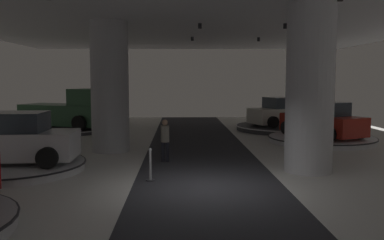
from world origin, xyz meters
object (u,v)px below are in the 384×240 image
Objects in this scene: display_car_mid_left at (13,140)px; display_car_far_right at (322,121)px; pickup_truck_deep_left at (69,112)px; display_car_deep_right at (284,113)px; display_platform_deep_left at (65,129)px; visitor_walking_near at (165,138)px; display_platform_mid_left at (13,166)px; display_platform_deep_right at (284,127)px; display_platform_far_right at (321,139)px; column_right at (310,89)px; column_left at (110,87)px.

display_car_mid_left is 13.95m from display_car_far_right.
pickup_truck_deep_left is 1.25× the size of display_car_deep_right.
display_platform_deep_left is 11.49m from visitor_walking_near.
display_car_far_right is at bearing 25.67° from display_car_mid_left.
display_car_deep_right is at bearing 42.44° from display_platform_mid_left.
display_platform_deep_right reaches higher than display_platform_far_right.
display_platform_deep_right is at bearing 0.26° from pickup_truck_deep_left.
column_right reaches higher than display_car_mid_left.
column_right is 11.57m from display_car_deep_right.
visitor_walking_near is at bearing 15.72° from display_car_mid_left.
column_left reaches higher than display_platform_mid_left.
column_left is (-7.24, 4.18, 0.00)m from column_right.
display_car_deep_right reaches higher than display_platform_deep_right.
display_platform_far_right is 1.14× the size of display_car_far_right.
visitor_walking_near is (2.41, -2.42, -1.84)m from column_left.
display_platform_mid_left is at bearing -85.10° from pickup_truck_deep_left.
pickup_truck_deep_left is (-10.83, 11.22, -1.58)m from column_right.
column_left is at bearing 134.84° from visitor_walking_near.
column_right is 7.14m from display_car_far_right.
display_platform_far_right is at bearing 25.74° from display_platform_mid_left.
column_left is 1.28× the size of display_car_mid_left.
display_car_mid_left is 2.69× the size of visitor_walking_near.
display_car_mid_left is at bearing -154.33° from display_car_far_right.
visitor_walking_near reaches higher than display_platform_deep_left.
display_car_far_right is 8.85m from visitor_walking_near.
display_car_mid_left reaches higher than display_platform_mid_left.
display_platform_far_right is at bearing 25.80° from display_car_mid_left.
display_car_deep_right is (11.95, 10.93, 0.90)m from display_platform_mid_left.
display_platform_mid_left is at bearing -137.60° from display_platform_deep_right.
display_car_mid_left is (1.26, -11.00, 0.91)m from display_platform_deep_left.
pickup_truck_deep_left is 1.25× the size of display_car_far_right.
pickup_truck_deep_left reaches higher than display_car_far_right.
display_platform_mid_left is 5.31m from visitor_walking_near.
column_right is 0.97× the size of display_platform_deep_left.
visitor_walking_near is (-6.91, -9.52, 0.74)m from display_platform_deep_right.
display_platform_mid_left is 0.89m from display_car_mid_left.
display_platform_far_right is 3.26× the size of visitor_walking_near.
display_platform_far_right is (13.53, -4.80, -1.01)m from pickup_truck_deep_left.
display_platform_deep_left is at bearing 179.72° from display_platform_deep_right.
display_platform_mid_left is at bearing -154.26° from display_platform_far_right.
column_right is at bearing -45.54° from display_platform_deep_left.
display_car_mid_left is at bearing -137.53° from display_platform_deep_right.
column_left is 8.56m from display_platform_deep_left.
visitor_walking_near is at bearing -57.62° from pickup_truck_deep_left.
pickup_truck_deep_left is 0.97× the size of display_platform_deep_right.
display_car_far_right is (9.95, 2.21, -1.71)m from column_left.
display_platform_far_right is at bearing 116.41° from display_car_far_right.
display_car_far_right is at bearing 67.03° from column_right.
display_platform_far_right is at bearing -82.76° from display_platform_deep_right.
display_platform_deep_right is at bearing 97.36° from display_car_far_right.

